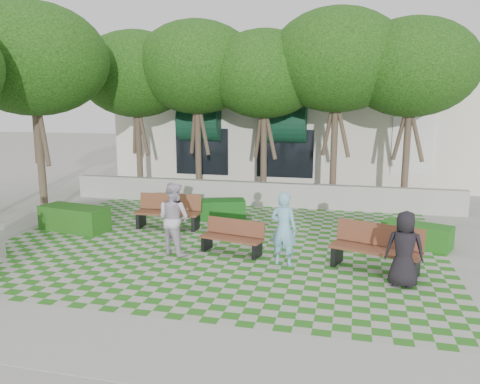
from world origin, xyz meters
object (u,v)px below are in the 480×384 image
(bench_east, at_px, (376,249))
(bench_mid, at_px, (233,237))
(person_dark, at_px, (404,249))
(bench_west, at_px, (169,212))
(hedge_midleft, at_px, (218,209))
(hedge_west, at_px, (74,218))
(hedge_east, at_px, (417,235))
(person_blue, at_px, (284,229))
(person_white, at_px, (174,218))

(bench_east, xyz_separation_m, bench_mid, (-3.58, 0.45, -0.10))
(bench_east, bearing_deg, person_dark, -39.80)
(bench_west, bearing_deg, bench_mid, -39.34)
(hedge_midleft, relative_size, hedge_west, 0.86)
(bench_mid, distance_m, hedge_east, 5.07)
(bench_east, distance_m, bench_mid, 3.61)
(bench_west, relative_size, hedge_midleft, 1.11)
(hedge_west, bearing_deg, hedge_east, 4.43)
(bench_east, height_order, person_blue, person_blue)
(bench_mid, distance_m, hedge_midleft, 3.75)
(bench_east, distance_m, person_white, 5.05)
(hedge_west, distance_m, person_dark, 9.69)
(bench_east, bearing_deg, person_blue, -157.39)
(person_blue, bearing_deg, hedge_west, -1.39)
(hedge_west, bearing_deg, bench_mid, -10.73)
(bench_east, bearing_deg, bench_mid, -168.22)
(person_white, bearing_deg, bench_mid, -142.84)
(person_dark, bearing_deg, hedge_midleft, -35.08)
(hedge_east, distance_m, hedge_midleft, 6.40)
(bench_east, height_order, person_white, person_white)
(person_dark, relative_size, person_white, 0.87)
(bench_mid, height_order, hedge_midleft, bench_mid)
(bench_east, distance_m, person_blue, 2.19)
(person_blue, distance_m, person_dark, 2.78)
(bench_east, bearing_deg, bench_west, 177.62)
(bench_mid, bearing_deg, hedge_west, -177.99)
(bench_mid, height_order, bench_west, bench_west)
(person_dark, bearing_deg, hedge_west, -8.09)
(bench_east, height_order, hedge_west, bench_east)
(hedge_midleft, distance_m, person_white, 3.92)
(person_dark, distance_m, person_white, 5.64)
(bench_west, distance_m, hedge_east, 7.33)
(hedge_west, xyz_separation_m, person_blue, (6.71, -1.59, 0.52))
(bench_west, relative_size, person_dark, 1.24)
(bench_mid, relative_size, person_dark, 1.06)
(hedge_west, bearing_deg, person_blue, -13.33)
(bench_mid, xyz_separation_m, person_white, (-1.46, -0.40, 0.52))
(hedge_midleft, bearing_deg, person_blue, -54.91)
(hedge_east, xyz_separation_m, person_white, (-6.20, -2.18, 0.63))
(person_dark, bearing_deg, bench_east, -52.95)
(bench_mid, distance_m, hedge_west, 5.39)
(hedge_east, distance_m, person_white, 6.60)
(person_dark, height_order, person_white, person_white)
(bench_mid, xyz_separation_m, hedge_west, (-5.29, 1.00, -0.04))
(hedge_midleft, xyz_separation_m, person_white, (-0.03, -3.87, 0.62))
(bench_west, relative_size, person_white, 1.08)
(bench_east, xyz_separation_m, person_white, (-5.03, 0.05, 0.42))
(hedge_west, bearing_deg, person_dark, -13.87)
(person_blue, bearing_deg, bench_east, -164.39)
(bench_west, distance_m, person_dark, 7.45)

